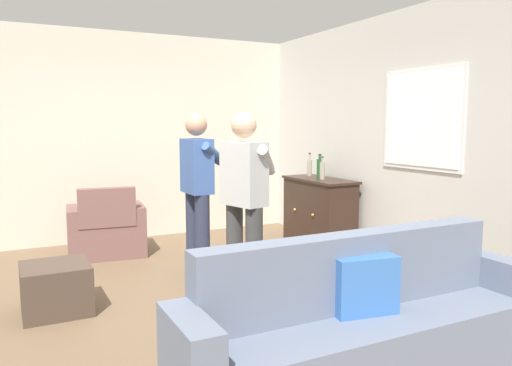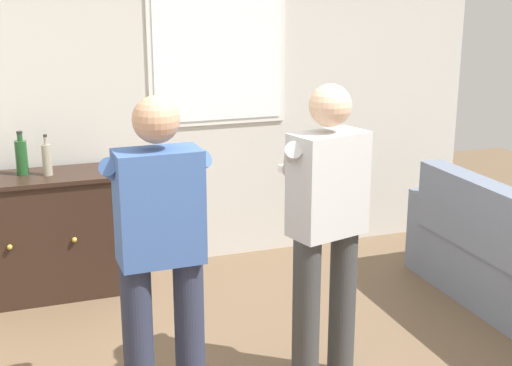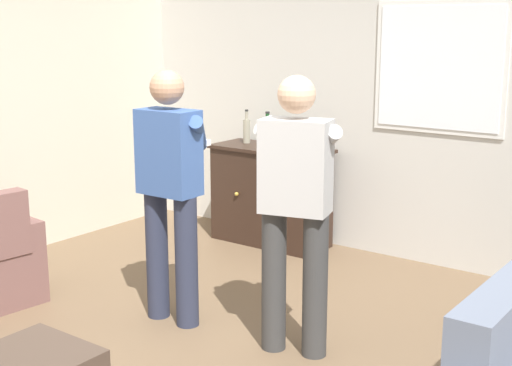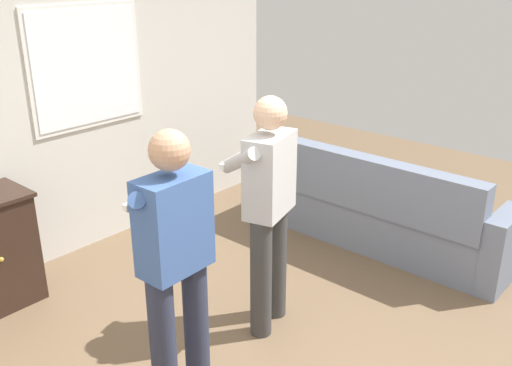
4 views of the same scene
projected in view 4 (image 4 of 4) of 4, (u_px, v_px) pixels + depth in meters
wall_back_with_window at (44, 99)px, 4.66m from camera, size 5.20×0.15×2.80m
couch at (370, 211)px, 5.19m from camera, size 0.57×2.49×0.90m
person_standing_left at (174, 259)px, 3.13m from camera, size 0.56×0.48×1.68m
person_standing_right at (268, 205)px, 3.83m from camera, size 0.54×0.52×1.68m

